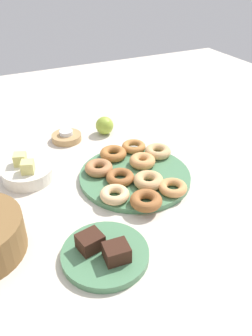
# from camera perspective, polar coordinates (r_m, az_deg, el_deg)

# --- Properties ---
(ground_plane) EXTENTS (2.40, 2.40, 0.00)m
(ground_plane) POSITION_cam_1_polar(r_m,az_deg,el_deg) (1.04, 1.49, -1.74)
(ground_plane) COLOR beige
(donut_plate) EXTENTS (0.34, 0.34, 0.02)m
(donut_plate) POSITION_cam_1_polar(r_m,az_deg,el_deg) (1.04, 1.49, -1.37)
(donut_plate) COLOR #4C7F56
(donut_plate) RESTS_ON ground_plane
(donut_0) EXTENTS (0.12, 0.12, 0.03)m
(donut_0) POSITION_cam_1_polar(r_m,az_deg,el_deg) (0.91, 3.38, -5.47)
(donut_0) COLOR #995B2D
(donut_0) RESTS_ON donut_plate
(donut_1) EXTENTS (0.10, 0.10, 0.03)m
(donut_1) POSITION_cam_1_polar(r_m,az_deg,el_deg) (1.07, 2.76, 1.19)
(donut_1) COLOR tan
(donut_1) RESTS_ON donut_plate
(donut_2) EXTENTS (0.12, 0.12, 0.03)m
(donut_2) POSITION_cam_1_polar(r_m,az_deg,el_deg) (1.11, -2.15, 2.44)
(donut_2) COLOR #AD6B33
(donut_2) RESTS_ON donut_plate
(donut_3) EXTENTS (0.11, 0.11, 0.02)m
(donut_3) POSITION_cam_1_polar(r_m,az_deg,el_deg) (0.96, 7.86, -3.27)
(donut_3) COLOR tan
(donut_3) RESTS_ON donut_plate
(donut_4) EXTENTS (0.10, 0.10, 0.02)m
(donut_4) POSITION_cam_1_polar(r_m,az_deg,el_deg) (1.15, 1.30, 3.63)
(donut_4) COLOR #BC7A3D
(donut_4) RESTS_ON donut_plate
(donut_5) EXTENTS (0.11, 0.11, 0.03)m
(donut_5) POSITION_cam_1_polar(r_m,az_deg,el_deg) (1.04, -4.59, 0.03)
(donut_5) COLOR #B27547
(donut_5) RESTS_ON donut_plate
(donut_6) EXTENTS (0.12, 0.12, 0.03)m
(donut_6) POSITION_cam_1_polar(r_m,az_deg,el_deg) (0.98, 3.78, -2.11)
(donut_6) COLOR tan
(donut_6) RESTS_ON donut_plate
(donut_7) EXTENTS (0.09, 0.09, 0.02)m
(donut_7) POSITION_cam_1_polar(r_m,az_deg,el_deg) (0.99, -1.00, -1.56)
(donut_7) COLOR #995B2D
(donut_7) RESTS_ON donut_plate
(donut_8) EXTENTS (0.12, 0.12, 0.03)m
(donut_8) POSITION_cam_1_polar(r_m,az_deg,el_deg) (1.12, 5.36, 2.79)
(donut_8) COLOR tan
(donut_8) RESTS_ON donut_plate
(donut_9) EXTENTS (0.09, 0.09, 0.03)m
(donut_9) POSITION_cam_1_polar(r_m,az_deg,el_deg) (0.93, -1.91, -4.46)
(donut_9) COLOR #EABC84
(donut_9) RESTS_ON donut_plate
(cake_plate) EXTENTS (0.20, 0.20, 0.02)m
(cake_plate) POSITION_cam_1_polar(r_m,az_deg,el_deg) (0.80, -3.52, -14.23)
(cake_plate) COLOR #4C7F56
(cake_plate) RESTS_ON ground_plane
(brownie_near) EXTENTS (0.05, 0.06, 0.04)m
(brownie_near) POSITION_cam_1_polar(r_m,az_deg,el_deg) (0.76, -1.60, -13.94)
(brownie_near) COLOR #381E14
(brownie_near) RESTS_ON cake_plate
(brownie_far) EXTENTS (0.06, 0.06, 0.04)m
(brownie_far) POSITION_cam_1_polar(r_m,az_deg,el_deg) (0.79, -6.03, -12.17)
(brownie_far) COLOR #381E14
(brownie_far) RESTS_ON cake_plate
(candle_holder) EXTENTS (0.11, 0.11, 0.02)m
(candle_holder) POSITION_cam_1_polar(r_m,az_deg,el_deg) (1.26, -9.93, 5.08)
(candle_holder) COLOR tan
(candle_holder) RESTS_ON ground_plane
(tealight) EXTENTS (0.05, 0.05, 0.01)m
(tealight) POSITION_cam_1_polar(r_m,az_deg,el_deg) (1.25, -10.01, 5.87)
(tealight) COLOR silver
(tealight) RESTS_ON candle_holder
(fruit_bowl) EXTENTS (0.15, 0.15, 0.04)m
(fruit_bowl) POSITION_cam_1_polar(r_m,az_deg,el_deg) (1.07, -16.14, -0.85)
(fruit_bowl) COLOR silver
(fruit_bowl) RESTS_ON ground_plane
(melon_chunk_left) EXTENTS (0.05, 0.05, 0.04)m
(melon_chunk_left) POSITION_cam_1_polar(r_m,az_deg,el_deg) (1.03, -16.15, 0.18)
(melon_chunk_left) COLOR #DBD67A
(melon_chunk_left) RESTS_ON fruit_bowl
(melon_chunk_right) EXTENTS (0.05, 0.05, 0.04)m
(melon_chunk_right) POSITION_cam_1_polar(r_m,az_deg,el_deg) (1.07, -17.34, 1.42)
(melon_chunk_right) COLOR #DBD67A
(melon_chunk_right) RESTS_ON fruit_bowl
(apple) EXTENTS (0.07, 0.07, 0.07)m
(apple) POSITION_cam_1_polar(r_m,az_deg,el_deg) (1.28, -3.62, 7.12)
(apple) COLOR #93AD38
(apple) RESTS_ON ground_plane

